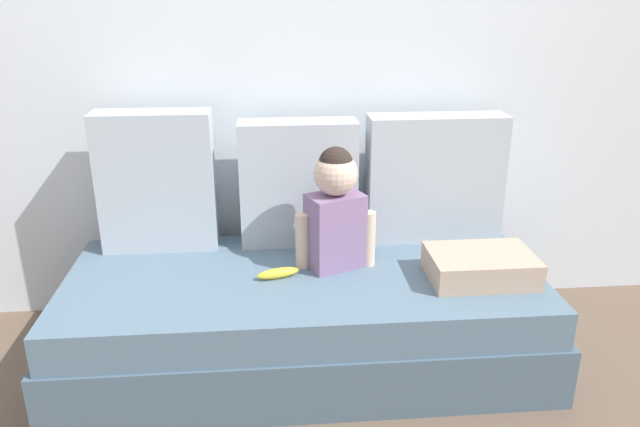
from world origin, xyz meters
TOP-DOWN VIEW (x-y plane):
  - ground_plane at (0.00, 0.00)m, footprint 12.00×12.00m
  - back_wall at (0.00, 0.55)m, footprint 5.12×0.10m
  - couch at (0.00, 0.00)m, footprint 1.92×0.84m
  - throw_pillow_left at (-0.59, 0.32)m, footprint 0.48×0.16m
  - throw_pillow_center at (0.00, 0.32)m, footprint 0.50×0.16m
  - throw_pillow_right at (0.59, 0.32)m, footprint 0.59×0.16m
  - toddler at (0.13, 0.06)m, footprint 0.33×0.21m
  - banana at (-0.10, -0.03)m, footprint 0.18×0.09m
  - folded_blanket at (0.68, -0.11)m, footprint 0.40×0.28m

SIDE VIEW (x-z plane):
  - ground_plane at x=0.00m, z-range 0.00..0.00m
  - couch at x=0.00m, z-range 0.00..0.39m
  - banana at x=-0.10m, z-range 0.39..0.43m
  - folded_blanket at x=0.68m, z-range 0.39..0.50m
  - toddler at x=0.13m, z-range 0.40..0.89m
  - throw_pillow_center at x=0.00m, z-range 0.39..0.93m
  - throw_pillow_right at x=0.59m, z-range 0.39..0.95m
  - throw_pillow_left at x=-0.59m, z-range 0.39..0.98m
  - back_wall at x=0.00m, z-range 0.00..2.39m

